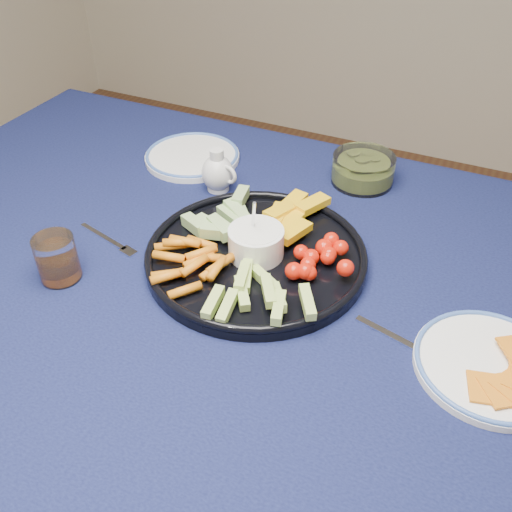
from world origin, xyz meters
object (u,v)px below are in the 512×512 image
at_px(juice_tumbler, 58,261).
at_px(side_plate_extra, 192,156).
at_px(crudite_platter, 255,251).
at_px(pickle_bowl, 363,170).
at_px(dining_table, 261,326).
at_px(creamer_pitcher, 218,173).
at_px(cheese_plate, 491,364).

xyz_separation_m(juice_tumbler, side_plate_extra, (-0.00, 0.44, -0.03)).
relative_size(crudite_platter, pickle_bowl, 2.96).
relative_size(dining_table, side_plate_extra, 7.94).
bearing_deg(side_plate_extra, creamer_pitcher, -37.53).
bearing_deg(juice_tumbler, crudite_platter, 32.37).
distance_m(crudite_platter, creamer_pitcher, 0.25).
bearing_deg(cheese_plate, dining_table, 176.99).
bearing_deg(side_plate_extra, juice_tumbler, -89.66).
relative_size(pickle_bowl, side_plate_extra, 0.62).
distance_m(crudite_platter, pickle_bowl, 0.35).
relative_size(dining_table, creamer_pitcher, 18.38).
bearing_deg(pickle_bowl, crudite_platter, -105.22).
xyz_separation_m(creamer_pitcher, juice_tumbler, (-0.11, -0.36, -0.00)).
bearing_deg(side_plate_extra, cheese_plate, -26.97).
bearing_deg(pickle_bowl, cheese_plate, -53.11).
xyz_separation_m(crudite_platter, pickle_bowl, (0.09, 0.34, 0.01)).
bearing_deg(juice_tumbler, side_plate_extra, 90.34).
height_order(creamer_pitcher, cheese_plate, creamer_pitcher).
xyz_separation_m(pickle_bowl, juice_tumbler, (-0.37, -0.51, 0.01)).
xyz_separation_m(creamer_pitcher, cheese_plate, (0.57, -0.26, -0.03)).
bearing_deg(juice_tumbler, dining_table, 20.07).
bearing_deg(side_plate_extra, pickle_bowl, 10.30).
bearing_deg(dining_table, side_plate_extra, 134.21).
height_order(dining_table, cheese_plate, cheese_plate).
height_order(dining_table, side_plate_extra, side_plate_extra).
bearing_deg(dining_table, creamer_pitcher, 130.57).
height_order(crudite_platter, side_plate_extra, crudite_platter).
xyz_separation_m(pickle_bowl, side_plate_extra, (-0.37, -0.07, -0.02)).
distance_m(creamer_pitcher, cheese_plate, 0.63).
xyz_separation_m(crudite_platter, cheese_plate, (0.40, -0.08, -0.01)).
bearing_deg(creamer_pitcher, crudite_platter, -47.33).
relative_size(pickle_bowl, juice_tumbler, 1.62).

